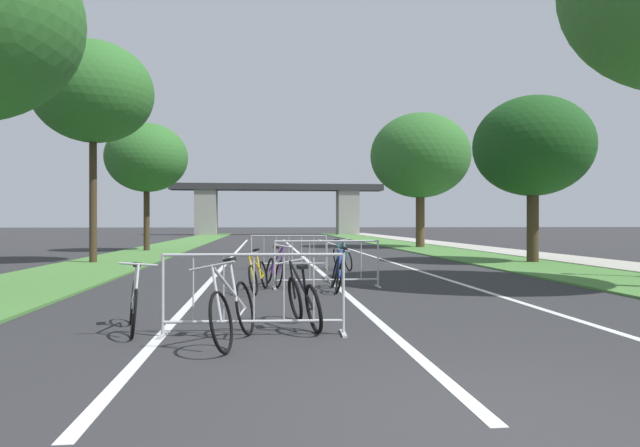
# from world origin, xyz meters

# --- Properties ---
(ground_plane) EXTENTS (300.00, 300.00, 0.00)m
(ground_plane) POSITION_xyz_m (0.00, 0.00, 0.00)
(ground_plane) COLOR #2B2B2D
(grass_verge_left) EXTENTS (3.31, 72.38, 0.05)m
(grass_verge_left) POSITION_xyz_m (-7.02, 29.61, 0.03)
(grass_verge_left) COLOR #477A38
(grass_verge_left) RESTS_ON ground
(grass_verge_right) EXTENTS (3.31, 72.38, 0.05)m
(grass_verge_right) POSITION_xyz_m (7.02, 29.61, 0.03)
(grass_verge_right) COLOR #477A38
(grass_verge_right) RESTS_ON ground
(sidewalk_path_right) EXTENTS (2.38, 72.38, 0.08)m
(sidewalk_path_right) POSITION_xyz_m (9.86, 29.61, 0.04)
(sidewalk_path_right) COLOR #ADA89E
(sidewalk_path_right) RESTS_ON ground
(lane_stripe_center) EXTENTS (0.14, 41.87, 0.01)m
(lane_stripe_center) POSITION_xyz_m (0.00, 20.94, 0.00)
(lane_stripe_center) COLOR silver
(lane_stripe_center) RESTS_ON ground
(lane_stripe_right_lane) EXTENTS (0.14, 41.87, 0.01)m
(lane_stripe_right_lane) POSITION_xyz_m (2.95, 20.94, 0.00)
(lane_stripe_right_lane) COLOR silver
(lane_stripe_right_lane) RESTS_ON ground
(lane_stripe_left_lane) EXTENTS (0.14, 41.87, 0.01)m
(lane_stripe_left_lane) POSITION_xyz_m (-2.95, 20.94, 0.00)
(lane_stripe_left_lane) COLOR silver
(lane_stripe_left_lane) RESTS_ON ground
(overpass_bridge) EXTENTS (24.05, 2.85, 5.78)m
(overpass_bridge) POSITION_xyz_m (0.00, 59.82, 3.85)
(overpass_bridge) COLOR #2D2D30
(overpass_bridge) RESTS_ON ground
(tree_left_oak_near) EXTENTS (4.14, 4.14, 7.75)m
(tree_left_oak_near) POSITION_xyz_m (-7.56, 16.35, 5.97)
(tree_left_oak_near) COLOR #3D2D1E
(tree_left_oak_near) RESTS_ON ground
(tree_left_pine_near) EXTENTS (4.02, 4.02, 6.36)m
(tree_left_pine_near) POSITION_xyz_m (-7.41, 24.55, 4.64)
(tree_left_pine_near) COLOR #3D2D1E
(tree_left_pine_near) RESTS_ON ground
(tree_right_oak_mid) EXTENTS (4.14, 4.14, 5.89)m
(tree_right_oak_mid) POSITION_xyz_m (7.81, 14.98, 4.11)
(tree_right_oak_mid) COLOR #3D2D1E
(tree_right_oak_mid) RESTS_ON ground
(tree_right_maple_mid) EXTENTS (5.60, 5.60, 7.58)m
(tree_right_maple_mid) POSITION_xyz_m (7.14, 26.80, 5.18)
(tree_right_maple_mid) COLOR #4C3823
(tree_right_maple_mid) RESTS_ON ground
(crowd_barrier_nearest) EXTENTS (2.37, 0.55, 1.05)m
(crowd_barrier_nearest) POSITION_xyz_m (-1.77, 3.38, 0.52)
(crowd_barrier_nearest) COLOR #ADADB2
(crowd_barrier_nearest) RESTS_ON ground
(crowd_barrier_second) EXTENTS (2.36, 0.52, 1.05)m
(crowd_barrier_second) POSITION_xyz_m (-0.26, 8.34, 0.52)
(crowd_barrier_second) COLOR #ADADB2
(crowd_barrier_second) RESTS_ON ground
(crowd_barrier_third) EXTENTS (2.36, 0.50, 1.05)m
(crowd_barrier_third) POSITION_xyz_m (-0.87, 13.30, 0.52)
(crowd_barrier_third) COLOR #ADADB2
(crowd_barrier_third) RESTS_ON ground
(bicycle_purple_0) EXTENTS (0.64, 1.60, 0.97)m
(bicycle_purple_0) POSITION_xyz_m (-1.40, 8.94, 0.35)
(bicycle_purple_0) COLOR black
(bicycle_purple_0) RESTS_ON ground
(bicycle_silver_1) EXTENTS (0.75, 1.70, 1.02)m
(bicycle_silver_1) POSITION_xyz_m (-2.01, 2.91, 0.40)
(bicycle_silver_1) COLOR black
(bicycle_silver_1) RESTS_ON ground
(bicycle_white_2) EXTENTS (0.64, 1.67, 0.95)m
(bicycle_white_2) POSITION_xyz_m (-3.37, 3.85, 0.37)
(bicycle_white_2) COLOR black
(bicycle_white_2) RESTS_ON ground
(bicycle_teal_3) EXTENTS (0.48, 1.68, 0.98)m
(bicycle_teal_3) POSITION_xyz_m (0.72, 12.92, 0.38)
(bicycle_teal_3) COLOR black
(bicycle_teal_3) RESTS_ON ground
(bicycle_blue_4) EXTENTS (0.48, 1.76, 0.94)m
(bicycle_blue_4) POSITION_xyz_m (-0.08, 7.91, 0.37)
(bicycle_blue_4) COLOR black
(bicycle_blue_4) RESTS_ON ground
(bicycle_yellow_5) EXTENTS (0.64, 1.67, 0.89)m
(bicycle_yellow_5) POSITION_xyz_m (-1.75, 7.85, 0.35)
(bicycle_yellow_5) COLOR black
(bicycle_yellow_5) RESTS_ON ground
(bicycle_black_6) EXTENTS (0.62, 1.64, 0.93)m
(bicycle_black_6) POSITION_xyz_m (-1.10, 3.88, 0.36)
(bicycle_black_6) COLOR black
(bicycle_black_6) RESTS_ON ground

